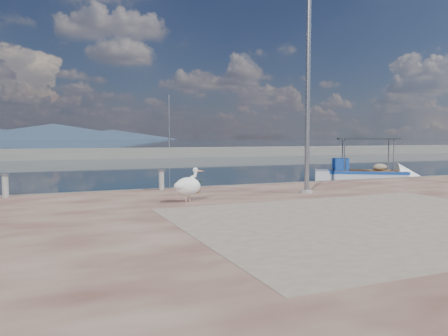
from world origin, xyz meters
TOP-DOWN VIEW (x-y plane):
  - ground at (0.00, 0.00)m, footprint 1400.00×1400.00m
  - quay_patch at (1.00, -3.00)m, footprint 9.00×7.00m
  - breakwater at (-0.00, 40.00)m, footprint 120.00×2.20m
  - mountains at (4.39, 650.00)m, footprint 370.00×280.00m
  - boat_right at (10.61, 8.55)m, footprint 5.88×4.76m
  - pelican at (-2.14, 1.44)m, footprint 1.07×0.68m
  - lamp_post at (2.27, 1.85)m, footprint 0.44×0.96m
  - bollard_near at (-2.14, 4.60)m, footprint 0.25×0.25m
  - bollard_far at (-7.25, 4.60)m, footprint 0.25×0.25m
  - potted_plant at (-1.27, 3.23)m, footprint 0.44×0.39m

SIDE VIEW (x-z plane):
  - ground at x=0.00m, z-range 0.00..0.00m
  - boat_right at x=10.61m, z-range -1.17..1.61m
  - quay_patch at x=1.00m, z-range 0.50..0.51m
  - breakwater at x=0.00m, z-range -3.15..4.35m
  - potted_plant at x=-1.27m, z-range 0.50..0.96m
  - bollard_near at x=-2.14m, z-range 0.53..1.29m
  - bollard_far at x=-7.25m, z-range 0.53..1.30m
  - pelican at x=-2.14m, z-range 0.47..1.49m
  - lamp_post at x=2.27m, z-range 0.30..7.30m
  - mountains at x=4.39m, z-range -1.49..20.51m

